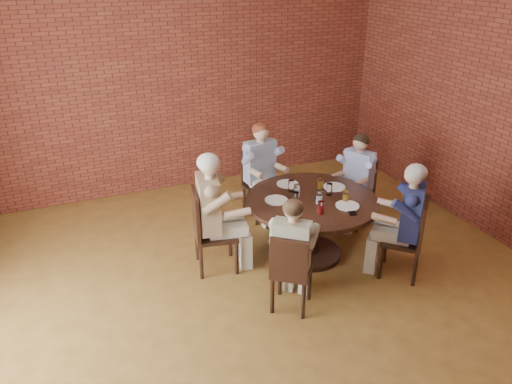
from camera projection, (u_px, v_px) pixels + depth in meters
name	position (u px, v px, depth m)	size (l,w,h in m)	color
floor	(273.00, 320.00, 4.91)	(7.00, 7.00, 0.00)	olive
wall_back	(171.00, 76.00, 7.10)	(7.00, 7.00, 0.00)	brown
dining_table	(311.00, 216.00, 5.76)	(1.51, 1.51, 0.75)	black
chair_a	(358.00, 189.00, 6.53)	(0.51, 0.51, 0.89)	black
diner_a	(356.00, 181.00, 6.42)	(0.47, 0.58, 1.24)	#4558B4
chair_b	(259.00, 180.00, 6.74)	(0.46, 0.46, 0.93)	black
diner_b	(262.00, 172.00, 6.60)	(0.52, 0.64, 1.32)	#808BA3
chair_c	(207.00, 228.00, 5.52)	(0.53, 0.53, 0.97)	black
diner_c	(215.00, 213.00, 5.46)	(0.56, 0.69, 1.39)	brown
chair_d	(290.00, 270.00, 4.85)	(0.53, 0.53, 0.88)	black
diner_d	(292.00, 255.00, 4.85)	(0.46, 0.57, 1.22)	tan
chair_e	(411.00, 235.00, 5.40)	(0.60, 0.60, 0.93)	black
diner_e	(405.00, 221.00, 5.36)	(0.52, 0.64, 1.32)	navy
plate_a	(334.00, 187.00, 5.94)	(0.26, 0.26, 0.01)	white
plate_b	(287.00, 184.00, 6.01)	(0.26, 0.26, 0.01)	white
plate_c	(276.00, 200.00, 5.61)	(0.26, 0.26, 0.01)	white
plate_d	(347.00, 206.00, 5.49)	(0.26, 0.26, 0.01)	white
glass_a	(329.00, 189.00, 5.73)	(0.07, 0.07, 0.14)	white
glass_b	(320.00, 183.00, 5.88)	(0.07, 0.07, 0.14)	white
glass_c	(291.00, 186.00, 5.81)	(0.07, 0.07, 0.14)	white
glass_d	(297.00, 190.00, 5.70)	(0.07, 0.07, 0.14)	white
glass_e	(296.00, 198.00, 5.52)	(0.07, 0.07, 0.14)	white
glass_f	(321.00, 207.00, 5.31)	(0.07, 0.07, 0.14)	white
glass_g	(319.00, 198.00, 5.52)	(0.07, 0.07, 0.14)	white
glass_h	(346.00, 196.00, 5.56)	(0.07, 0.07, 0.14)	white
smartphone	(352.00, 212.00, 5.36)	(0.08, 0.15, 0.01)	black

